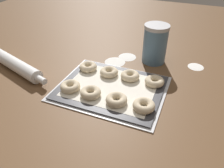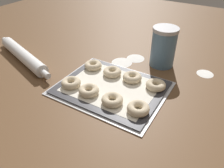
% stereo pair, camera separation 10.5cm
% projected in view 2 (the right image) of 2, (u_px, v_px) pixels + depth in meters
% --- Properties ---
extents(ground_plane, '(2.80, 2.80, 0.00)m').
position_uv_depth(ground_plane, '(114.00, 86.00, 0.88)').
color(ground_plane, brown).
extents(baking_tray, '(0.42, 0.34, 0.01)m').
position_uv_depth(baking_tray, '(112.00, 88.00, 0.86)').
color(baking_tray, silver).
rests_on(baking_tray, ground_plane).
extents(baking_mat, '(0.39, 0.31, 0.00)m').
position_uv_depth(baking_mat, '(112.00, 87.00, 0.86)').
color(baking_mat, '#333338').
rests_on(baking_mat, baking_tray).
extents(bagel_front_far_left, '(0.08, 0.08, 0.03)m').
position_uv_depth(bagel_front_far_left, '(71.00, 83.00, 0.85)').
color(bagel_front_far_left, beige).
rests_on(bagel_front_far_left, baking_mat).
extents(bagel_front_mid_left, '(0.08, 0.08, 0.03)m').
position_uv_depth(bagel_front_mid_left, '(89.00, 91.00, 0.81)').
color(bagel_front_mid_left, beige).
rests_on(bagel_front_mid_left, baking_mat).
extents(bagel_front_mid_right, '(0.08, 0.08, 0.03)m').
position_uv_depth(bagel_front_mid_right, '(112.00, 100.00, 0.77)').
color(bagel_front_mid_right, beige).
rests_on(bagel_front_mid_right, baking_mat).
extents(bagel_front_far_right, '(0.08, 0.08, 0.03)m').
position_uv_depth(bagel_front_far_right, '(138.00, 108.00, 0.73)').
color(bagel_front_far_right, beige).
rests_on(bagel_front_far_right, baking_mat).
extents(bagel_back_far_left, '(0.08, 0.08, 0.03)m').
position_uv_depth(bagel_back_far_left, '(93.00, 65.00, 0.97)').
color(bagel_back_far_left, beige).
rests_on(bagel_back_far_left, baking_mat).
extents(bagel_back_mid_left, '(0.08, 0.08, 0.03)m').
position_uv_depth(bagel_back_mid_left, '(112.00, 72.00, 0.92)').
color(bagel_back_mid_left, beige).
rests_on(bagel_back_mid_left, baking_mat).
extents(bagel_back_mid_right, '(0.08, 0.08, 0.03)m').
position_uv_depth(bagel_back_mid_right, '(132.00, 77.00, 0.89)').
color(bagel_back_mid_right, beige).
rests_on(bagel_back_mid_right, baking_mat).
extents(bagel_back_far_right, '(0.08, 0.08, 0.03)m').
position_uv_depth(bagel_back_far_right, '(156.00, 85.00, 0.84)').
color(bagel_back_far_right, beige).
rests_on(bagel_back_far_right, baking_mat).
extents(flour_canister, '(0.11, 0.11, 0.18)m').
position_uv_depth(flour_canister, '(163.00, 47.00, 0.97)').
color(flour_canister, slate).
rests_on(flour_canister, ground_plane).
extents(rolling_pin, '(0.48, 0.17, 0.06)m').
position_uv_depth(rolling_pin, '(23.00, 55.00, 1.04)').
color(rolling_pin, silver).
rests_on(rolling_pin, ground_plane).
extents(flour_patch_near, '(0.10, 0.10, 0.00)m').
position_uv_depth(flour_patch_near, '(122.00, 62.00, 1.03)').
color(flour_patch_near, white).
rests_on(flour_patch_near, ground_plane).
extents(flour_patch_far, '(0.07, 0.07, 0.00)m').
position_uv_depth(flour_patch_far, '(205.00, 74.00, 0.95)').
color(flour_patch_far, white).
rests_on(flour_patch_far, ground_plane).
extents(flour_patch_side, '(0.09, 0.09, 0.00)m').
position_uv_depth(flour_patch_side, '(135.00, 58.00, 1.07)').
color(flour_patch_side, white).
rests_on(flour_patch_side, ground_plane).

